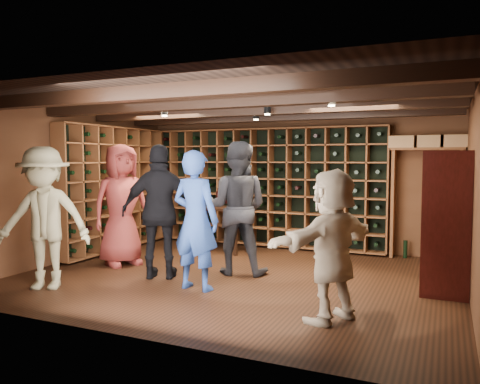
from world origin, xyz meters
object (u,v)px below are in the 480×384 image
at_px(display_cabinet, 445,226).
at_px(man_grey_suit, 237,208).
at_px(guest_beige, 332,245).
at_px(guest_woman_black, 161,212).
at_px(man_blue_shirt, 196,220).
at_px(guest_khaki, 44,218).
at_px(guest_red_floral, 122,205).
at_px(tasting_table, 218,212).

height_order(display_cabinet, man_grey_suit, man_grey_suit).
bearing_deg(display_cabinet, guest_beige, -125.76).
relative_size(man_grey_suit, guest_woman_black, 1.02).
distance_m(man_blue_shirt, guest_woman_black, 0.79).
distance_m(display_cabinet, guest_beige, 1.82).
bearing_deg(guest_beige, man_blue_shirt, -75.63).
xyz_separation_m(guest_khaki, guest_beige, (3.68, 0.30, -0.13)).
bearing_deg(guest_red_floral, guest_khaki, -153.89).
height_order(display_cabinet, man_blue_shirt, man_blue_shirt).
relative_size(man_grey_suit, guest_red_floral, 1.01).
bearing_deg(guest_beige, guest_red_floral, -80.44).
relative_size(display_cabinet, guest_khaki, 0.95).
height_order(display_cabinet, guest_red_floral, guest_red_floral).
height_order(guest_red_floral, guest_khaki, guest_red_floral).
bearing_deg(guest_khaki, display_cabinet, -4.65).
height_order(man_blue_shirt, tasting_table, man_blue_shirt).
bearing_deg(display_cabinet, man_grey_suit, -179.64).
distance_m(guest_woman_black, tasting_table, 2.11).
xyz_separation_m(man_grey_suit, guest_khaki, (-1.94, -1.76, -0.05)).
xyz_separation_m(man_blue_shirt, man_grey_suit, (0.13, 1.00, 0.07)).
bearing_deg(man_grey_suit, man_blue_shirt, 71.80).
height_order(man_grey_suit, guest_red_floral, man_grey_suit).
relative_size(display_cabinet, tasting_table, 1.54).
distance_m(man_grey_suit, guest_beige, 2.27).
bearing_deg(man_grey_suit, guest_khaki, 31.59).
relative_size(man_blue_shirt, guest_beige, 1.13).
distance_m(man_blue_shirt, man_grey_suit, 1.01).
bearing_deg(man_grey_suit, guest_woman_black, 28.35).
bearing_deg(guest_woman_black, display_cabinet, 169.62).
bearing_deg(guest_woman_black, guest_khaki, 23.12).
bearing_deg(guest_woman_black, tasting_table, -107.50).
height_order(guest_woman_black, tasting_table, guest_woman_black).
relative_size(man_blue_shirt, guest_red_floral, 0.94).
bearing_deg(tasting_table, guest_khaki, -99.66).
relative_size(guest_khaki, guest_beige, 1.16).
bearing_deg(guest_khaki, tasting_table, 48.29).
height_order(man_blue_shirt, guest_khaki, guest_khaki).
xyz_separation_m(guest_red_floral, guest_woman_black, (1.04, -0.47, -0.01)).
height_order(guest_khaki, tasting_table, guest_khaki).
bearing_deg(tasting_table, guest_red_floral, -112.12).
xyz_separation_m(man_blue_shirt, guest_red_floral, (-1.77, 0.77, 0.06)).
bearing_deg(guest_red_floral, guest_beige, -81.26).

